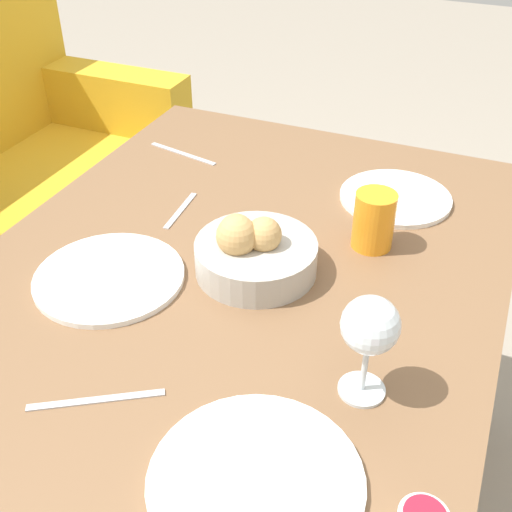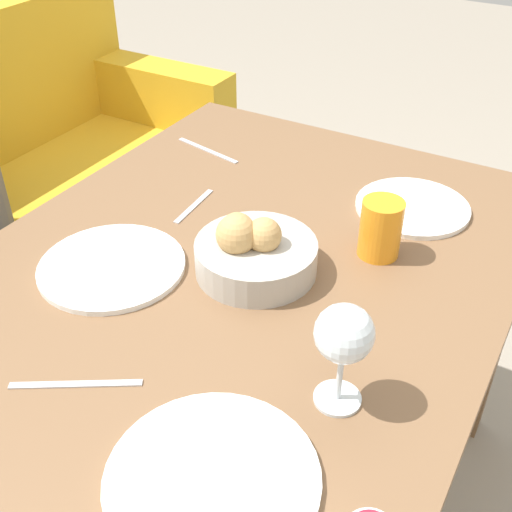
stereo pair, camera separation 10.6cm
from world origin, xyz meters
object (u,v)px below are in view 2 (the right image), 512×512
plate_near_left (212,478)px  plate_near_right (412,207)px  plate_far_center (112,266)px  knife_silver (76,384)px  spoon_coffee (194,206)px  bread_basket (253,252)px  juice_glass (381,229)px  fork_silver (208,150)px  wine_glass (344,337)px

plate_near_left → plate_near_right: bearing=-0.3°
plate_far_center → knife_silver: bearing=-150.3°
plate_near_right → spoon_coffee: plate_near_right is taller
bread_basket → knife_silver: (-0.34, 0.08, -0.04)m
plate_near_left → plate_near_right: same height
bread_basket → juice_glass: (0.15, -0.16, 0.01)m
juice_glass → fork_silver: 0.51m
juice_glass → fork_silver: juice_glass is taller
plate_near_left → wine_glass: 0.23m
plate_near_right → fork_silver: bearing=88.5°
juice_glass → fork_silver: bearing=68.8°
plate_far_center → juice_glass: juice_glass is taller
bread_basket → spoon_coffee: (0.12, 0.20, -0.04)m
bread_basket → plate_near_left: (-0.38, -0.16, -0.03)m
wine_glass → knife_silver: wine_glass is taller
plate_near_left → plate_far_center: (0.26, 0.37, 0.00)m
plate_far_center → bread_basket: bearing=-61.2°
juice_glass → wine_glass: (-0.34, -0.08, 0.06)m
wine_glass → spoon_coffee: wine_glass is taller
plate_near_right → knife_silver: bearing=159.8°
wine_glass → fork_silver: 0.77m
bread_basket → fork_silver: bread_basket is taller
plate_near_left → fork_silver: size_ratio=1.43×
plate_far_center → knife_silver: (-0.23, -0.13, -0.00)m
plate_near_right → fork_silver: 0.48m
plate_far_center → wine_glass: bearing=-99.6°
plate_far_center → wine_glass: wine_glass is taller
bread_basket → fork_silver: 0.46m
fork_silver → plate_far_center: bearing=-166.9°
spoon_coffee → plate_near_right: bearing=-61.4°
spoon_coffee → plate_near_left: bearing=-143.5°
spoon_coffee → plate_far_center: bearing=178.7°
wine_glass → knife_silver: 0.37m
plate_far_center → plate_near_left: bearing=-125.0°
juice_glass → wine_glass: 0.36m
juice_glass → plate_near_left: bearing=-179.9°
wine_glass → fork_silver: wine_glass is taller
bread_basket → spoon_coffee: 0.24m
wine_glass → plate_near_left: bearing=158.0°
fork_silver → knife_silver: (-0.68, -0.24, 0.00)m
plate_near_left → spoon_coffee: 0.62m
juice_glass → wine_glass: size_ratio=0.67×
fork_silver → spoon_coffee: 0.24m
plate_near_left → fork_silver: plate_near_left is taller
juice_glass → bread_basket: bearing=132.8°
plate_far_center → spoon_coffee: (0.24, -0.01, -0.00)m
wine_glass → plate_far_center: bearing=80.4°
plate_near_left → fork_silver: 0.86m
plate_near_left → knife_silver: bearing=82.3°
juice_glass → spoon_coffee: bearing=94.7°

